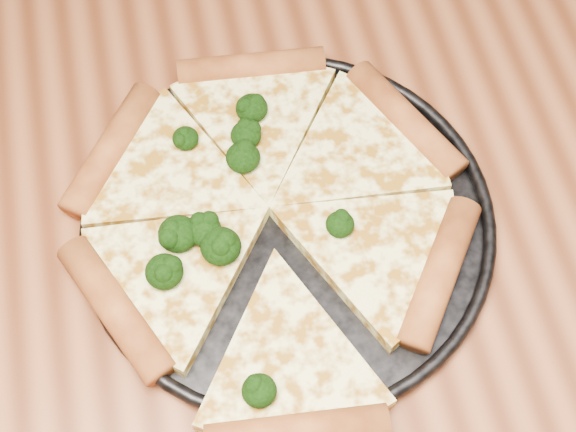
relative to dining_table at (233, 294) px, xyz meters
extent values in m
cube|color=brown|center=(0.00, 0.00, 0.07)|extent=(1.20, 0.90, 0.04)
cube|color=brown|center=(0.54, 0.39, -0.30)|extent=(0.06, 0.06, 0.71)
cylinder|color=black|center=(0.05, 0.01, 0.09)|extent=(0.32, 0.32, 0.01)
torus|color=black|center=(0.05, 0.01, 0.10)|extent=(0.33, 0.33, 0.01)
cylinder|color=#B2612C|center=(0.17, 0.08, 0.11)|extent=(0.08, 0.13, 0.03)
cylinder|color=#B2612C|center=(0.05, 0.16, 0.11)|extent=(0.13, 0.04, 0.03)
cylinder|color=#B2612C|center=(-0.08, 0.10, 0.11)|extent=(0.10, 0.12, 0.03)
cylinder|color=#B2612C|center=(-0.09, -0.04, 0.11)|extent=(0.08, 0.13, 0.03)
cylinder|color=#B2612C|center=(0.16, -0.06, 0.11)|extent=(0.10, 0.12, 0.03)
ellipsoid|color=black|center=(-0.02, 0.01, 0.12)|extent=(0.03, 0.03, 0.02)
ellipsoid|color=black|center=(0.00, -0.13, 0.12)|extent=(0.03, 0.03, 0.02)
ellipsoid|color=black|center=(0.04, 0.11, 0.12)|extent=(0.03, 0.03, 0.02)
ellipsoid|color=black|center=(0.09, -0.01, 0.12)|extent=(0.02, 0.02, 0.02)
ellipsoid|color=black|center=(-0.01, -0.01, 0.12)|extent=(0.03, 0.03, 0.02)
ellipsoid|color=black|center=(-0.05, -0.02, 0.12)|extent=(0.03, 0.03, 0.02)
ellipsoid|color=black|center=(-0.02, 0.09, 0.12)|extent=(0.02, 0.02, 0.02)
ellipsoid|color=black|center=(0.03, 0.06, 0.12)|extent=(0.03, 0.03, 0.02)
ellipsoid|color=black|center=(-0.04, 0.01, 0.12)|extent=(0.03, 0.03, 0.02)
ellipsoid|color=black|center=(0.03, 0.09, 0.12)|extent=(0.03, 0.03, 0.02)
camera|label=1|loc=(-0.02, -0.30, 0.70)|focal=52.64mm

